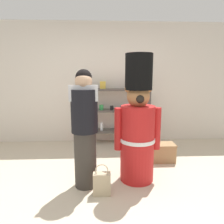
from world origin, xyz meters
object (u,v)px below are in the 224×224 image
display_crate (163,152)px  person_shopper (85,128)px  merchandise_shelf (117,109)px  shopping_bag (102,183)px  teddy_bear_guard (138,127)px

display_crate → person_shopper: bearing=-149.6°
merchandise_shelf → person_shopper: bearing=-107.1°
shopping_bag → merchandise_shelf: bearing=80.5°
teddy_bear_guard → shopping_bag: teddy_bear_guard is taller
teddy_bear_guard → shopping_bag: bearing=-143.4°
shopping_bag → person_shopper: bearing=132.9°
teddy_bear_guard → display_crate: size_ratio=4.29×
merchandise_shelf → display_crate: (0.72, -1.05, -0.60)m
person_shopper → display_crate: person_shopper is taller
shopping_bag → display_crate: size_ratio=0.99×
person_shopper → display_crate: (1.28, 0.75, -0.65)m
teddy_bear_guard → display_crate: (0.56, 0.61, -0.62)m
teddy_bear_guard → display_crate: 1.03m
merchandise_shelf → shopping_bag: 2.14m
teddy_bear_guard → person_shopper: 0.73m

